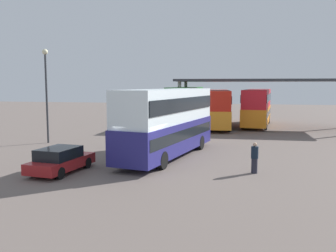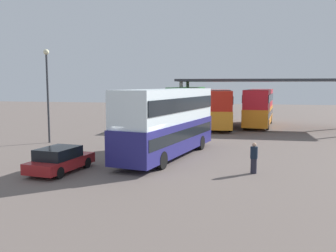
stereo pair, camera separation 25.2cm
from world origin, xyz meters
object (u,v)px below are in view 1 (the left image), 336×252
Objects in this scene: double_decker_near_canopy at (185,104)px; pedestrian_waiting at (255,158)px; lamppost_tall at (46,84)px; double_decker_mid_row at (218,107)px; double_decker_main at (168,120)px; parked_hatchback at (61,160)px; double_decker_far_right at (257,106)px.

double_decker_near_canopy reaches higher than pedestrian_waiting.
lamppost_tall is (-8.68, -15.25, 2.32)m from double_decker_near_canopy.
double_decker_near_canopy is 6.28× the size of pedestrian_waiting.
double_decker_mid_row is at bearing 47.45° from lamppost_tall.
double_decker_main is at bearing -133.70° from pedestrian_waiting.
parked_hatchback is 2.60× the size of pedestrian_waiting.
lamppost_tall is at bearing 40.15° from parked_hatchback.
double_decker_far_right is at bearing -68.17° from double_decker_mid_row.
double_decker_near_canopy is at bearing -173.09° from pedestrian_waiting.
double_decker_mid_row is at bearing 122.23° from double_decker_far_right.
double_decker_near_canopy is 23.45m from pedestrian_waiting.
parked_hatchback is at bearing 176.08° from double_decker_near_canopy.
double_decker_near_canopy is 4.15m from double_decker_mid_row.
double_decker_main is 20.24m from double_decker_far_right.
double_decker_mid_row is 7.06× the size of pedestrian_waiting.
lamppost_tall is (-5.83, 8.93, 4.02)m from parked_hatchback.
double_decker_main reaches higher than double_decker_far_right.
double_decker_far_right is at bearing -16.84° from parked_hatchback.
double_decker_main is 18.92m from double_decker_near_canopy.
lamppost_tall is (-12.48, -13.60, 2.48)m from double_decker_mid_row.
double_decker_main is 1.51× the size of lamppost_tall.
pedestrian_waiting is (15.90, -7.00, -3.87)m from lamppost_tall.
double_decker_mid_row is (3.81, -1.65, -0.16)m from double_decker_near_canopy.
parked_hatchback is 0.39× the size of double_decker_far_right.
double_decker_far_right is at bearing 166.88° from pedestrian_waiting.
double_decker_near_canopy is 17.70m from lamppost_tall.
double_decker_main reaches higher than double_decker_near_canopy.
double_decker_far_right reaches higher than pedestrian_waiting.
double_decker_main is at bearing -34.41° from parked_hatchback.
double_decker_main is at bearing 168.93° from double_decker_mid_row.
parked_hatchback is 26.97m from double_decker_far_right.
double_decker_main is 17.28m from double_decker_mid_row.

